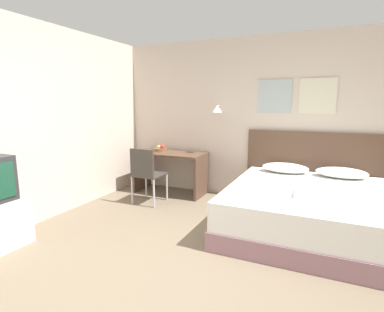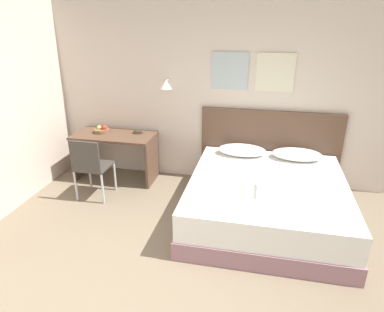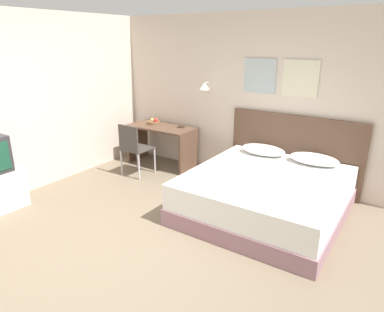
{
  "view_description": "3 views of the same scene",
  "coord_description": "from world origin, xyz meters",
  "px_view_note": "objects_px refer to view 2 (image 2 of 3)",
  "views": [
    {
      "loc": [
        1.16,
        -2.03,
        1.6
      ],
      "look_at": [
        -0.67,
        1.97,
        0.82
      ],
      "focal_mm": 28.0,
      "sensor_mm": 36.0,
      "label": 1
    },
    {
      "loc": [
        0.87,
        -2.05,
        2.44
      ],
      "look_at": [
        0.06,
        1.67,
        0.86
      ],
      "focal_mm": 32.0,
      "sensor_mm": 36.0,
      "label": 2
    },
    {
      "loc": [
        2.49,
        -2.16,
        2.23
      ],
      "look_at": [
        0.02,
        1.5,
        0.72
      ],
      "focal_mm": 32.0,
      "sensor_mm": 36.0,
      "label": 3
    }
  ],
  "objects_px": {
    "pillow_right": "(297,154)",
    "fruit_bowl": "(102,130)",
    "desk": "(115,148)",
    "headboard": "(269,148)",
    "bed": "(266,201)",
    "desk_chair": "(90,164)",
    "folded_towel_near_foot": "(272,191)",
    "pillow_left": "(242,150)"
  },
  "relations": [
    {
      "from": "headboard",
      "to": "desk_chair",
      "type": "distance_m",
      "value": 2.6
    },
    {
      "from": "folded_towel_near_foot",
      "to": "desk",
      "type": "distance_m",
      "value": 2.62
    },
    {
      "from": "desk",
      "to": "fruit_bowl",
      "type": "height_order",
      "value": "fruit_bowl"
    },
    {
      "from": "pillow_right",
      "to": "fruit_bowl",
      "type": "bearing_deg",
      "value": 179.6
    },
    {
      "from": "fruit_bowl",
      "to": "headboard",
      "type": "bearing_deg",
      "value": 5.63
    },
    {
      "from": "headboard",
      "to": "desk",
      "type": "distance_m",
      "value": 2.37
    },
    {
      "from": "bed",
      "to": "headboard",
      "type": "xyz_separation_m",
      "value": [
        0.0,
        1.05,
        0.31
      ]
    },
    {
      "from": "headboard",
      "to": "folded_towel_near_foot",
      "type": "height_order",
      "value": "headboard"
    },
    {
      "from": "bed",
      "to": "headboard",
      "type": "height_order",
      "value": "headboard"
    },
    {
      "from": "bed",
      "to": "desk",
      "type": "height_order",
      "value": "desk"
    },
    {
      "from": "headboard",
      "to": "pillow_left",
      "type": "xyz_separation_m",
      "value": [
        -0.38,
        -0.27,
        0.05
      ]
    },
    {
      "from": "bed",
      "to": "headboard",
      "type": "relative_size",
      "value": 1.0
    },
    {
      "from": "headboard",
      "to": "desk",
      "type": "bearing_deg",
      "value": -172.46
    },
    {
      "from": "bed",
      "to": "pillow_right",
      "type": "relative_size",
      "value": 2.97
    },
    {
      "from": "bed",
      "to": "desk",
      "type": "relative_size",
      "value": 1.64
    },
    {
      "from": "pillow_left",
      "to": "desk",
      "type": "bearing_deg",
      "value": -178.91
    },
    {
      "from": "desk_chair",
      "to": "bed",
      "type": "bearing_deg",
      "value": -1.04
    },
    {
      "from": "bed",
      "to": "desk_chair",
      "type": "xyz_separation_m",
      "value": [
        -2.4,
        0.04,
        0.26
      ]
    },
    {
      "from": "pillow_left",
      "to": "pillow_right",
      "type": "bearing_deg",
      "value": 0.0
    },
    {
      "from": "bed",
      "to": "fruit_bowl",
      "type": "bearing_deg",
      "value": 162.7
    },
    {
      "from": "bed",
      "to": "pillow_right",
      "type": "bearing_deg",
      "value": 63.77
    },
    {
      "from": "desk_chair",
      "to": "fruit_bowl",
      "type": "bearing_deg",
      "value": 102.45
    },
    {
      "from": "desk_chair",
      "to": "fruit_bowl",
      "type": "relative_size",
      "value": 3.86
    },
    {
      "from": "pillow_right",
      "to": "desk",
      "type": "xyz_separation_m",
      "value": [
        -2.73,
        -0.04,
        -0.11
      ]
    },
    {
      "from": "desk_chair",
      "to": "fruit_bowl",
      "type": "xyz_separation_m",
      "value": [
        -0.17,
        0.76,
        0.24
      ]
    },
    {
      "from": "desk_chair",
      "to": "folded_towel_near_foot",
      "type": "bearing_deg",
      "value": -8.15
    },
    {
      "from": "headboard",
      "to": "folded_towel_near_foot",
      "type": "bearing_deg",
      "value": -87.99
    },
    {
      "from": "headboard",
      "to": "fruit_bowl",
      "type": "distance_m",
      "value": 2.59
    },
    {
      "from": "desk",
      "to": "desk_chair",
      "type": "distance_m",
      "value": 0.7
    },
    {
      "from": "pillow_left",
      "to": "pillow_right",
      "type": "relative_size",
      "value": 1.0
    },
    {
      "from": "bed",
      "to": "fruit_bowl",
      "type": "relative_size",
      "value": 8.74
    },
    {
      "from": "desk",
      "to": "desk_chair",
      "type": "relative_size",
      "value": 1.38
    },
    {
      "from": "pillow_right",
      "to": "desk_chair",
      "type": "height_order",
      "value": "desk_chair"
    },
    {
      "from": "desk_chair",
      "to": "headboard",
      "type": "bearing_deg",
      "value": 22.8
    },
    {
      "from": "pillow_right",
      "to": "fruit_bowl",
      "type": "xyz_separation_m",
      "value": [
        -2.95,
        0.02,
        0.15
      ]
    },
    {
      "from": "bed",
      "to": "desk",
      "type": "distance_m",
      "value": 2.47
    },
    {
      "from": "headboard",
      "to": "desk_chair",
      "type": "relative_size",
      "value": 2.26
    },
    {
      "from": "pillow_right",
      "to": "folded_towel_near_foot",
      "type": "bearing_deg",
      "value": -107.2
    },
    {
      "from": "bed",
      "to": "fruit_bowl",
      "type": "height_order",
      "value": "fruit_bowl"
    },
    {
      "from": "desk",
      "to": "pillow_left",
      "type": "bearing_deg",
      "value": 1.09
    },
    {
      "from": "folded_towel_near_foot",
      "to": "desk",
      "type": "bearing_deg",
      "value": 156.37
    },
    {
      "from": "bed",
      "to": "pillow_left",
      "type": "distance_m",
      "value": 0.94
    }
  ]
}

